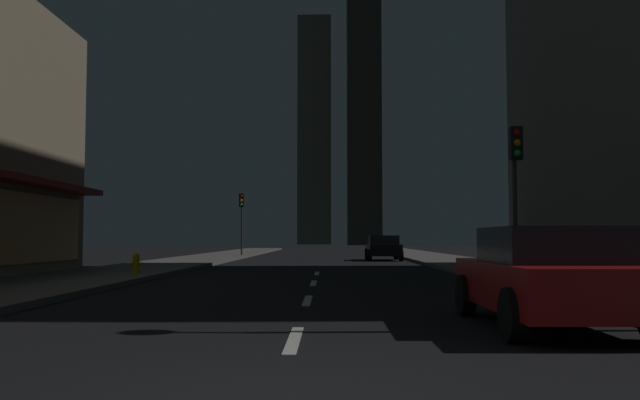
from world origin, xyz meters
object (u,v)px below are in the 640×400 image
Objects in this scene: traffic_light_far_left at (242,210)px; traffic_light_near_right at (516,168)px; car_parked_far at (383,248)px; car_parked_near at (547,276)px; fire_hydrant_far_left at (136,264)px.

traffic_light_near_right is at bearing -67.48° from traffic_light_far_left.
car_parked_far is 11.21m from traffic_light_far_left.
car_parked_near reaches higher than fire_hydrant_far_left.
car_parked_near is 1.01× the size of traffic_light_far_left.
traffic_light_far_left is (-9.10, 6.08, 2.45)m from car_parked_far.
traffic_light_far_left is at bearing 146.27° from car_parked_far.
traffic_light_far_left reaches higher than fire_hydrant_far_left.
traffic_light_far_left is at bearing 104.71° from car_parked_near.
fire_hydrant_far_left is 0.16× the size of traffic_light_near_right.
traffic_light_near_right is at bearing -18.33° from fire_hydrant_far_left.
traffic_light_far_left is (-11.00, 26.53, 0.00)m from traffic_light_near_right.
car_parked_near is 1.00× the size of car_parked_far.
traffic_light_near_right is (1.90, -20.45, 2.45)m from car_parked_far.
car_parked_far is 20.68m from traffic_light_near_right.
car_parked_near is 28.58m from car_parked_far.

